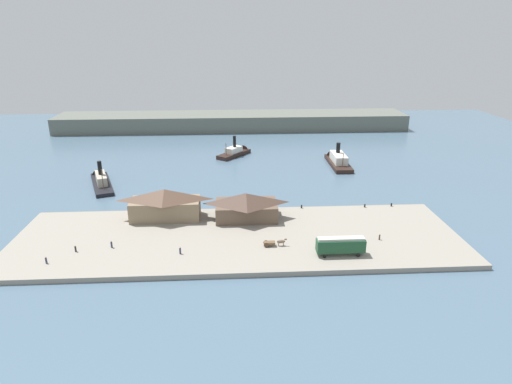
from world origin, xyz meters
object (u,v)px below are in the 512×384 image
Objects in this scene: ferry_shed_central_terminal at (165,204)px; pedestrian_at_waters_edge at (76,249)px; street_tram at (341,245)px; mooring_post_center_west at (365,206)px; mooring_post_center_east at (391,205)px; pedestrian_near_cart at (379,237)px; ferry_outer_harbor at (337,159)px; pedestrian_standing_center at (112,244)px; ferry_shed_west_terminal at (246,206)px; ferry_moored_west at (237,152)px; pedestrian_near_west_shed at (46,260)px; horse_cart at (274,242)px; ferry_near_quay at (101,179)px; pedestrian_walking_west at (180,251)px; mooring_post_west at (302,207)px.

pedestrian_at_waters_edge is (-18.30, -18.33, -3.51)m from ferry_shed_central_terminal.
street_tram is 12.22× the size of mooring_post_center_west.
mooring_post_center_east is 1.00× the size of mooring_post_center_west.
pedestrian_near_cart is 69.80m from ferry_outer_harbor.
street_tram reaches higher than pedestrian_standing_center.
ferry_shed_west_terminal is at bearing -124.63° from ferry_outer_harbor.
ferry_shed_central_terminal reaches higher than ferry_moored_west.
mooring_post_center_east is at bearing 63.76° from pedestrian_near_cart.
street_tram is at bearing -4.77° from pedestrian_at_waters_edge.
pedestrian_near_west_shed is (-22.95, -23.53, -3.49)m from ferry_shed_central_terminal.
ferry_moored_west reaches higher than horse_cart.
mooring_post_center_west is (79.14, 28.07, -0.29)m from pedestrian_near_west_shed.
ferry_near_quay is (-82.85, 29.94, -0.35)m from mooring_post_center_west.
pedestrian_near_west_shed is 1.80× the size of mooring_post_center_east.
ferry_shed_central_terminal is at bearing 57.92° from pedestrian_standing_center.
ferry_moored_west is at bearing 80.66° from pedestrian_walking_west.
ferry_shed_central_terminal is 70.70m from ferry_moored_west.
pedestrian_near_cart is at bearing -16.95° from ferry_shed_central_terminal.
ferry_outer_harbor is at bearing 54.17° from pedestrian_walking_west.
ferry_near_quay reaches higher than street_tram.
pedestrian_at_waters_edge is at bearing 174.13° from pedestrian_walking_west.
ferry_outer_harbor is at bearing 77.43° from street_tram.
pedestrian_near_west_shed reaches higher than pedestrian_at_waters_edge.
mooring_post_west is 0.03× the size of ferry_near_quay.
ferry_near_quay is (-16.16, 51.23, -0.70)m from pedestrian_standing_center.
ferry_near_quay is at bearing 139.99° from street_tram.
street_tram is 6.29× the size of pedestrian_standing_center.
pedestrian_near_cart is 26.52m from mooring_post_west.
pedestrian_walking_west is at bearing -99.34° from ferry_moored_west.
ferry_near_quay is at bearing 93.66° from pedestrian_near_west_shed.
pedestrian_at_waters_edge reaches higher than mooring_post_west.
horse_cart is 6.18× the size of mooring_post_center_east.
pedestrian_near_west_shed is 1.80× the size of mooring_post_west.
pedestrian_walking_west is 1.90× the size of mooring_post_center_east.
mooring_post_center_east is (58.22, 25.68, -0.33)m from pedestrian_walking_west.
mooring_post_west is (48.38, 21.71, -0.35)m from pedestrian_standing_center.
pedestrian_near_west_shed is at bearing -179.86° from street_tram.
pedestrian_at_waters_edge is 1.76× the size of mooring_post_center_east.
pedestrian_at_waters_edge is at bearing -168.59° from pedestrian_standing_center.
mooring_post_west is at bearing 20.89° from ferry_shed_west_terminal.
street_tram is 0.45× the size of ferry_outer_harbor.
ferry_moored_west is (-17.44, 62.60, -0.28)m from mooring_post_west.
pedestrian_standing_center is 1.94× the size of mooring_post_west.
mooring_post_center_west is (56.19, 4.54, -3.78)m from ferry_shed_central_terminal.
mooring_post_center_east is (10.46, 21.22, -0.24)m from pedestrian_near_cart.
mooring_post_center_east is at bearing 23.80° from pedestrian_walking_west.
ferry_shed_central_terminal reaches higher than pedestrian_near_west_shed.
ferry_shed_west_terminal is 25.41m from pedestrian_walking_west.
ferry_moored_west is (-33.22, 83.91, -0.52)m from pedestrian_near_cart.
horse_cart is 43.10m from mooring_post_center_east.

